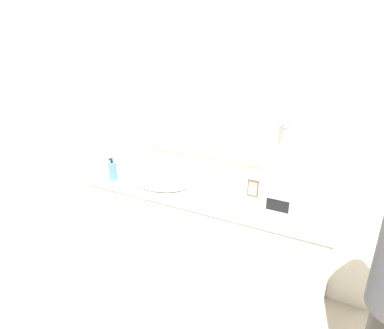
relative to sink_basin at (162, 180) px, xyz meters
The scene contains 9 objects.
ground_plane 1.00m from the sink_basin, 36.54° to the right, with size 14.00×14.00×0.00m, color #B2A893.
wall_back 0.63m from the sink_basin, 40.74° to the left, with size 8.00×0.18×2.55m.
vanity_counter 0.59m from the sink_basin, ahead, with size 1.98×0.55×0.86m.
sink_basin is the anchor object (origin of this frame).
soap_bottle 0.41m from the sink_basin, 161.67° to the right, with size 0.07×0.07×0.19m.
appliance_box 0.95m from the sink_basin, ahead, with size 0.21×0.13×0.13m.
picture_frame 0.73m from the sink_basin, ahead, with size 0.08×0.01×0.14m.
hand_towel_near_sink 0.69m from the sink_basin, ahead, with size 0.17×0.11×0.04m.
metal_tray 1.23m from the sink_basin, ahead, with size 0.15×0.11×0.01m.
Camera 1 is at (0.97, -1.84, 2.07)m, focal length 32.00 mm.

